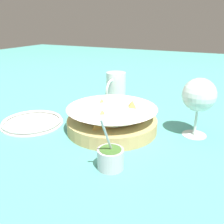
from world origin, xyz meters
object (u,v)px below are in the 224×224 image
at_px(sauce_cup, 110,157).
at_px(beer_mug, 116,89).
at_px(food_basket, 112,120).
at_px(side_plate, 32,122).
at_px(wine_glass, 199,96).

xyz_separation_m(sauce_cup, beer_mug, (-0.41, -0.18, 0.03)).
distance_m(food_basket, beer_mug, 0.25).
relative_size(food_basket, side_plate, 1.38).
height_order(wine_glass, beer_mug, wine_glass).
relative_size(sauce_cup, beer_mug, 1.09).
bearing_deg(food_basket, wine_glass, 107.95).
relative_size(sauce_cup, side_plate, 0.69).
bearing_deg(beer_mug, side_plate, -25.66).
xyz_separation_m(food_basket, wine_glass, (-0.07, 0.22, 0.08)).
bearing_deg(beer_mug, food_basket, 23.05).
xyz_separation_m(wine_glass, beer_mug, (-0.16, -0.32, -0.06)).
height_order(wine_glass, side_plate, wine_glass).
xyz_separation_m(food_basket, beer_mug, (-0.23, -0.10, 0.02)).
relative_size(beer_mug, side_plate, 0.64).
height_order(food_basket, beer_mug, beer_mug).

